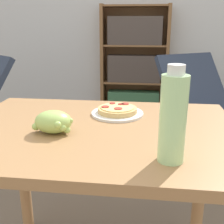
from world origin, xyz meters
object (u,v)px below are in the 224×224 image
at_px(grape_bunch, 54,122).
at_px(bookshelf, 134,67).
at_px(drink_bottle, 173,118).
at_px(pizza_on_plate, 117,111).
at_px(lounge_chair_far, 204,129).

xyz_separation_m(grape_bunch, bookshelf, (0.17, 2.48, -0.17)).
bearing_deg(drink_bottle, pizza_on_plate, 115.64).
distance_m(pizza_on_plate, drink_bottle, 0.45).
xyz_separation_m(lounge_chair_far, bookshelf, (-0.65, 1.07, 0.35)).
bearing_deg(pizza_on_plate, grape_bunch, -131.21).
relative_size(grape_bunch, lounge_chair_far, 0.15).
xyz_separation_m(pizza_on_plate, bookshelf, (-0.03, 2.25, -0.15)).
height_order(grape_bunch, lounge_chair_far, lounge_chair_far).
height_order(pizza_on_plate, drink_bottle, drink_bottle).
height_order(lounge_chair_far, bookshelf, bookshelf).
bearing_deg(grape_bunch, lounge_chair_far, 59.85).
relative_size(pizza_on_plate, lounge_chair_far, 0.23).
relative_size(lounge_chair_far, bookshelf, 0.71).
xyz_separation_m(pizza_on_plate, lounge_chair_far, (0.62, 1.18, -0.50)).
distance_m(pizza_on_plate, grape_bunch, 0.30).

